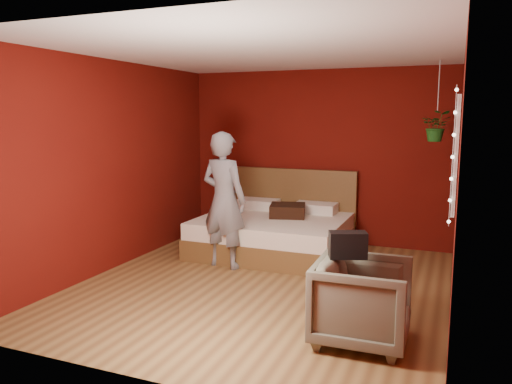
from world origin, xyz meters
The scene contains 10 objects.
floor centered at (0.00, 0.00, 0.00)m, with size 4.50×4.50×0.00m, color olive.
room_walls centered at (0.00, 0.00, 1.68)m, with size 4.04×4.54×2.62m.
window centered at (1.97, 0.90, 1.50)m, with size 0.05×0.97×1.27m.
fairy_lights centered at (1.94, 0.37, 1.50)m, with size 0.04×0.04×1.45m.
bed centered at (-0.37, 1.44, 0.29)m, with size 2.02×1.72×1.11m.
person centered at (-0.72, 0.50, 0.86)m, with size 0.63×0.41×1.73m, color slate.
armchair centered at (1.31, -1.02, 0.36)m, with size 0.77×0.79×0.72m, color #62604D.
handbag centered at (1.16, -0.99, 0.83)m, with size 0.31×0.16×0.22m, color black.
throw_pillow centered at (-0.20, 1.50, 0.59)m, with size 0.48×0.48×0.17m, color #321A10.
hanging_plant centered at (1.72, 1.59, 1.79)m, with size 0.36×0.31×1.00m.
Camera 1 is at (1.99, -5.10, 1.92)m, focal length 35.00 mm.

